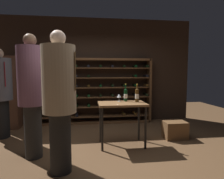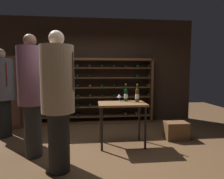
% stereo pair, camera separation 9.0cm
% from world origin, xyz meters
% --- Properties ---
extents(ground_plane, '(10.27, 10.27, 0.00)m').
position_xyz_m(ground_plane, '(0.00, 0.00, 0.00)').
color(ground_plane, brown).
extents(back_wall, '(5.52, 0.10, 2.96)m').
position_xyz_m(back_wall, '(0.00, 2.13, 1.48)').
color(back_wall, '#332319').
rests_on(back_wall, ground).
extents(wine_rack, '(3.23, 0.32, 1.82)m').
position_xyz_m(wine_rack, '(-0.10, 1.92, 0.92)').
color(wine_rack, brown).
rests_on(wine_rack, ground).
extents(tasting_table, '(0.91, 0.57, 0.85)m').
position_xyz_m(tasting_table, '(0.37, 0.17, 0.73)').
color(tasting_table, brown).
rests_on(tasting_table, ground).
extents(person_host_in_suit, '(0.50, 0.50, 1.95)m').
position_xyz_m(person_host_in_suit, '(-2.18, 0.96, 1.07)').
color(person_host_in_suit, black).
rests_on(person_host_in_suit, ground).
extents(person_bystander_dark_jacket, '(0.43, 0.44, 2.06)m').
position_xyz_m(person_bystander_dark_jacket, '(-1.21, -0.17, 1.15)').
color(person_bystander_dark_jacket, '#252525').
rests_on(person_bystander_dark_jacket, ground).
extents(person_guest_plum_blouse, '(0.47, 0.47, 2.01)m').
position_xyz_m(person_guest_plum_blouse, '(-0.68, -0.72, 1.11)').
color(person_guest_plum_blouse, black).
rests_on(person_guest_plum_blouse, ground).
extents(wine_crate, '(0.48, 0.34, 0.37)m').
position_xyz_m(wine_crate, '(1.59, 0.41, 0.19)').
color(wine_crate, brown).
rests_on(wine_crate, ground).
extents(display_cabinet, '(0.44, 0.36, 1.84)m').
position_xyz_m(display_cabinet, '(-2.24, 1.68, 0.92)').
color(display_cabinet, '#4C2D1E').
rests_on(display_cabinet, ground).
extents(wine_bottle_green_slim, '(0.08, 0.08, 0.37)m').
position_xyz_m(wine_bottle_green_slim, '(0.69, 0.26, 0.99)').
color(wine_bottle_green_slim, '#4C3314').
rests_on(wine_bottle_green_slim, tasting_table).
extents(wine_bottle_amber_reserve, '(0.07, 0.07, 0.36)m').
position_xyz_m(wine_bottle_amber_reserve, '(0.48, 0.37, 0.98)').
color(wine_bottle_amber_reserve, black).
rests_on(wine_bottle_amber_reserve, tasting_table).
extents(wine_glass_stemmed_center, '(0.09, 0.09, 0.16)m').
position_xyz_m(wine_glass_stemmed_center, '(0.34, 0.34, 0.96)').
color(wine_glass_stemmed_center, silver).
rests_on(wine_glass_stemmed_center, tasting_table).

